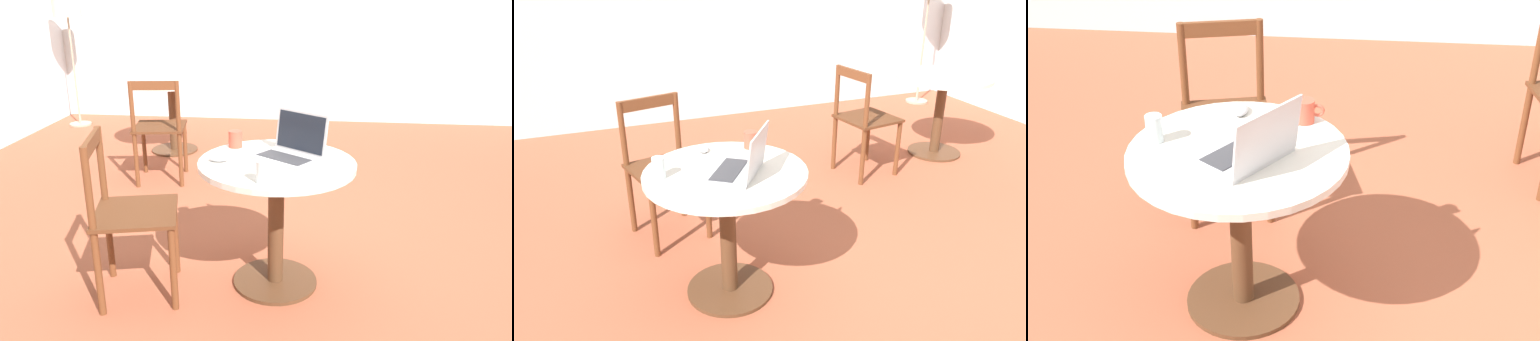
# 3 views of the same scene
# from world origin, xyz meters

# --- Properties ---
(ground_plane) EXTENTS (16.00, 16.00, 0.00)m
(ground_plane) POSITION_xyz_m (0.00, 0.00, 0.00)
(ground_plane) COLOR #9E5138
(wall_side) EXTENTS (0.06, 9.40, 2.70)m
(wall_side) POSITION_xyz_m (3.23, 0.00, 1.35)
(wall_side) COLOR silver
(wall_side) RESTS_ON ground_plane
(cafe_table_near) EXTENTS (0.80, 0.80, 0.71)m
(cafe_table_near) POSITION_xyz_m (-0.55, 0.21, 0.53)
(cafe_table_near) COLOR #51331E
(cafe_table_near) RESTS_ON ground_plane
(cafe_table_mid) EXTENTS (0.80, 0.80, 0.71)m
(cafe_table_mid) POSITION_xyz_m (1.77, 1.42, 0.53)
(cafe_table_mid) COLOR #51331E
(cafe_table_mid) RESTS_ON ground_plane
(chair_near_back) EXTENTS (0.49, 0.49, 0.87)m
(chair_near_back) POSITION_xyz_m (-0.73, 0.95, 0.45)
(chair_near_back) COLOR brown
(chair_near_back) RESTS_ON ground_plane
(chair_mid_left) EXTENTS (0.46, 0.46, 0.87)m
(chair_mid_left) POSITION_xyz_m (0.92, 1.29, 0.45)
(chair_mid_left) COLOR brown
(chair_mid_left) RESTS_ON ground_plane
(floor_lamp) EXTENTS (0.31, 0.31, 1.54)m
(floor_lamp) POSITION_xyz_m (2.65, 2.83, 1.32)
(floor_lamp) COLOR #9E937F
(floor_lamp) RESTS_ON ground_plane
(laptop) EXTENTS (0.38, 0.40, 0.23)m
(laptop) POSITION_xyz_m (-0.49, 0.14, 0.75)
(laptop) COLOR #B7B7BC
(laptop) RESTS_ON cafe_table_near
(mouse) EXTENTS (0.06, 0.10, 0.03)m
(mouse) POSITION_xyz_m (-0.58, 0.50, 0.72)
(mouse) COLOR #B7B7BC
(mouse) RESTS_ON cafe_table_near
(mug) EXTENTS (0.11, 0.08, 0.09)m
(mug) POSITION_xyz_m (-0.32, 0.46, 0.75)
(mug) COLOR #C64C38
(mug) RESTS_ON cafe_table_near
(drinking_glass) EXTENTS (0.06, 0.06, 0.10)m
(drinking_glass) POSITION_xyz_m (-0.86, 0.25, 0.76)
(drinking_glass) COLOR silver
(drinking_glass) RESTS_ON cafe_table_near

